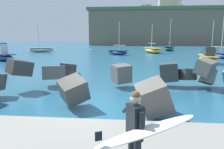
% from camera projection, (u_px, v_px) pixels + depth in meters
% --- Properties ---
extents(ground_plane, '(400.00, 400.00, 0.00)m').
position_uv_depth(ground_plane, '(90.00, 108.00, 8.90)').
color(ground_plane, '#235B7A').
extents(breakwater_jetty, '(32.00, 7.09, 2.74)m').
position_uv_depth(breakwater_jetty, '(86.00, 75.00, 10.80)').
color(breakwater_jetty, '#605B56').
rests_on(breakwater_jetty, ground).
extents(surfer_with_board, '(2.03, 1.49, 1.78)m').
position_uv_depth(surfer_with_board, '(139.00, 130.00, 3.88)').
color(surfer_with_board, black).
rests_on(surfer_with_board, walkway_path).
extents(boat_near_left, '(4.34, 6.13, 7.95)m').
position_uv_depth(boat_near_left, '(218.00, 55.00, 30.94)').
color(boat_near_left, navy).
rests_on(boat_near_left, ground).
extents(boat_near_centre, '(3.97, 6.65, 5.82)m').
position_uv_depth(boat_near_centre, '(152.00, 50.00, 41.62)').
color(boat_near_centre, '#EAC64C').
rests_on(boat_near_centre, ground).
extents(boat_near_right, '(2.49, 5.62, 2.00)m').
position_uv_depth(boat_near_right, '(208.00, 58.00, 24.78)').
color(boat_near_right, '#EAC64C').
rests_on(boat_near_right, ground).
extents(boat_mid_left, '(4.39, 3.74, 5.84)m').
position_uv_depth(boat_mid_left, '(118.00, 52.00, 36.79)').
color(boat_mid_left, navy).
rests_on(boat_mid_left, ground).
extents(boat_mid_centre, '(3.68, 4.51, 7.59)m').
position_uv_depth(boat_mid_centre, '(169.00, 48.00, 48.09)').
color(boat_mid_centre, '#1E6656').
rests_on(boat_mid_centre, ground).
extents(boat_mid_right, '(6.10, 4.36, 2.40)m').
position_uv_depth(boat_mid_right, '(0.00, 55.00, 27.32)').
color(boat_mid_right, navy).
rests_on(boat_mid_right, ground).
extents(boat_far_centre, '(3.86, 5.26, 6.55)m').
position_uv_depth(boat_far_centre, '(212.00, 50.00, 42.74)').
color(boat_far_centre, '#1E6656').
rests_on(boat_far_centre, ground).
extents(boat_far_right, '(5.54, 3.34, 5.94)m').
position_uv_depth(boat_far_right, '(41.00, 50.00, 43.75)').
color(boat_far_right, beige).
rests_on(boat_far_right, ground).
extents(mooring_buoy_inner, '(0.44, 0.44, 0.44)m').
position_uv_depth(mooring_buoy_inner, '(91.00, 50.00, 47.80)').
color(mooring_buoy_inner, silver).
rests_on(mooring_buoy_inner, ground).
extents(headland_bluff, '(81.58, 40.85, 15.24)m').
position_uv_depth(headland_bluff, '(178.00, 28.00, 98.53)').
color(headland_bluff, '#756651').
rests_on(headland_bluff, ground).
extents(station_building_west, '(8.24, 6.86, 3.97)m').
position_uv_depth(station_building_west, '(172.00, 10.00, 103.58)').
color(station_building_west, '#B2ADA3').
rests_on(station_building_west, headland_bluff).
extents(station_building_central, '(4.85, 5.91, 4.31)m').
position_uv_depth(station_building_central, '(146.00, 10.00, 105.05)').
color(station_building_central, '#B2ADA3').
rests_on(station_building_central, headland_bluff).
extents(station_building_east, '(6.49, 4.27, 5.51)m').
position_uv_depth(station_building_east, '(173.00, 6.00, 97.22)').
color(station_building_east, silver).
rests_on(station_building_east, headland_bluff).
extents(station_building_annex, '(8.29, 8.31, 6.65)m').
position_uv_depth(station_building_annex, '(167.00, 5.00, 97.90)').
color(station_building_annex, '#B2ADA3').
rests_on(station_building_annex, headland_bluff).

